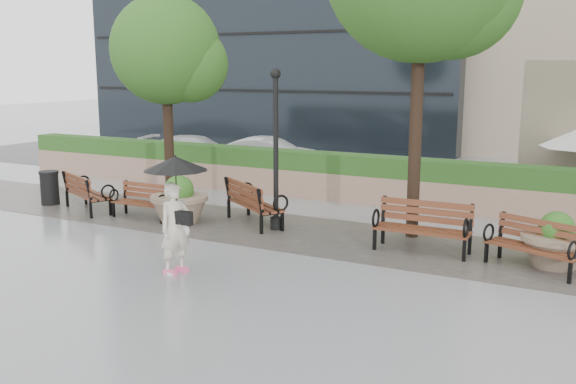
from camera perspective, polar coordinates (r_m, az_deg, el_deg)
The scene contains 17 objects.
ground at distance 12.89m, azimuth -7.80°, elevation -6.25°, with size 100.00×100.00×0.00m, color gray.
cobble_strip at distance 15.33m, azimuth -1.27°, elevation -3.33°, with size 28.00×3.20×0.01m, color #383330.
hedge_wall at distance 18.71m, azimuth 4.67°, elevation 1.33°, with size 24.00×0.80×1.35m.
asphalt_street at distance 22.51m, azimuth 8.66°, elevation 1.17°, with size 40.00×7.00×0.00m, color black.
bench_0 at distance 18.00m, azimuth -17.38°, elevation -0.72°, with size 1.99×1.45×1.00m.
bench_1 at distance 16.78m, azimuth -12.75°, elevation -1.44°, with size 1.65×0.66×0.88m.
bench_2 at distance 15.76m, azimuth -3.03°, elevation -1.78°, with size 2.07×1.74×1.06m.
bench_3 at distance 13.68m, azimuth 11.81°, elevation -4.00°, with size 1.99×0.82×1.06m.
bench_4 at distance 13.09m, azimuth 20.96°, elevation -5.33°, with size 1.89×1.30×0.95m.
planter_left at distance 16.12m, azimuth -9.63°, elevation -1.08°, with size 1.42×1.42×1.19m.
planter_right at distance 13.43m, azimuth 22.67°, elevation -4.40°, with size 1.31×1.31×1.10m.
trash_bin at distance 19.21m, azimuth -20.42°, elevation 0.27°, with size 0.54×0.54×0.90m, color black.
lamppost at distance 14.99m, azimuth -1.09°, elevation 2.79°, with size 0.28×0.28×3.78m.
tree_0 at distance 18.55m, azimuth -10.30°, elevation 11.99°, with size 3.19×3.05×5.82m.
car_left at distance 24.96m, azimuth -8.13°, elevation 3.57°, with size 1.72×4.23×1.23m, color silver.
car_right at distance 23.43m, azimuth -1.68°, elevation 3.27°, with size 1.37×3.93×1.29m, color silver.
pedestrian at distance 12.01m, azimuth -9.96°, elevation -0.98°, with size 1.20×1.20×2.20m.
Camera 1 is at (7.22, -9.98, 3.80)m, focal length 40.00 mm.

